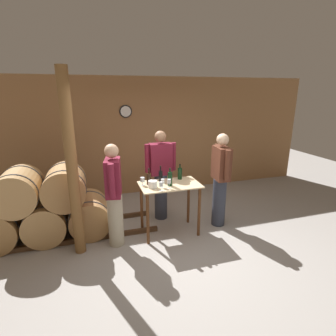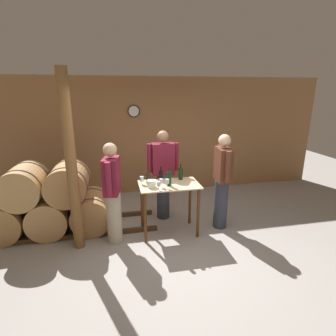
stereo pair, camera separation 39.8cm
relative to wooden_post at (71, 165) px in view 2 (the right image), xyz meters
name	(u,v)px [view 2 (the right image)]	position (x,y,z in m)	size (l,w,h in m)	color
ground_plane	(178,249)	(1.51, -0.39, -1.35)	(14.00, 14.00, 0.00)	#9E9993
back_wall	(152,136)	(1.51, 2.21, 0.00)	(8.40, 0.08, 2.70)	#996B42
barrel_rack	(49,203)	(-0.52, 0.58, -0.81)	(3.61, 0.81, 1.23)	#4C331E
tasting_table	(169,195)	(1.48, 0.14, -0.65)	(1.00, 0.61, 0.89)	beige
wooden_post	(71,165)	(0.00, 0.00, 0.00)	(0.16, 0.16, 2.70)	brown
wine_bottle_far_left	(148,178)	(1.15, 0.22, -0.35)	(0.08, 0.08, 0.28)	black
wine_bottle_left	(161,175)	(1.38, 0.32, -0.35)	(0.07, 0.07, 0.28)	black
wine_bottle_center	(169,179)	(1.47, 0.07, -0.34)	(0.08, 0.08, 0.30)	black
wine_bottle_right	(181,174)	(1.73, 0.34, -0.35)	(0.08, 0.08, 0.27)	black
wine_glass_near_left	(142,179)	(1.04, 0.21, -0.36)	(0.07, 0.07, 0.14)	silver
wine_glass_near_center	(159,184)	(1.26, -0.11, -0.36)	(0.06, 0.06, 0.14)	silver
wine_glass_near_right	(161,181)	(1.33, 0.01, -0.35)	(0.06, 0.06, 0.15)	silver
wine_glass_far_side	(167,182)	(1.41, -0.05, -0.34)	(0.06, 0.06, 0.16)	silver
ice_bucket	(151,184)	(1.17, 0.05, -0.40)	(0.15, 0.15, 0.12)	white
person_host	(163,173)	(1.49, 0.73, -0.45)	(0.59, 0.24, 1.70)	#333847
person_visitor_with_scarf	(222,180)	(2.43, 0.16, -0.45)	(0.25, 0.59, 1.69)	#333847
person_visitor_bearded	(113,192)	(0.56, 0.04, -0.48)	(0.29, 0.58, 1.64)	#B7AD93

